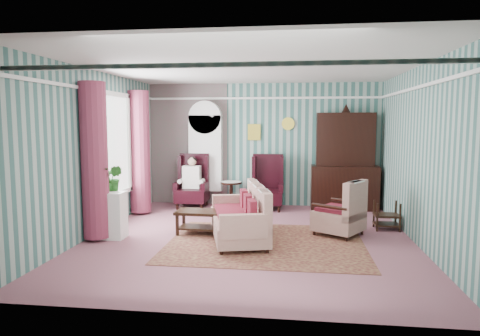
# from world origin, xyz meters

# --- Properties ---
(floor) EXTENTS (6.00, 6.00, 0.00)m
(floor) POSITION_xyz_m (0.00, 0.00, 0.00)
(floor) COLOR #935564
(floor) RESTS_ON ground
(room_shell) EXTENTS (5.53, 6.02, 2.91)m
(room_shell) POSITION_xyz_m (-0.62, 0.18, 2.01)
(room_shell) COLOR #35615B
(room_shell) RESTS_ON ground
(bookcase) EXTENTS (0.80, 0.28, 2.24)m
(bookcase) POSITION_xyz_m (-1.35, 2.84, 1.12)
(bookcase) COLOR white
(bookcase) RESTS_ON floor
(dresser_hutch) EXTENTS (1.50, 0.56, 2.36)m
(dresser_hutch) POSITION_xyz_m (1.90, 2.72, 1.18)
(dresser_hutch) COLOR black
(dresser_hutch) RESTS_ON floor
(wingback_left) EXTENTS (0.76, 0.80, 1.25)m
(wingback_left) POSITION_xyz_m (-1.60, 2.45, 0.62)
(wingback_left) COLOR black
(wingback_left) RESTS_ON floor
(wingback_right) EXTENTS (0.76, 0.80, 1.25)m
(wingback_right) POSITION_xyz_m (0.15, 2.45, 0.62)
(wingback_right) COLOR black
(wingback_right) RESTS_ON floor
(seated_woman) EXTENTS (0.44, 0.40, 1.18)m
(seated_woman) POSITION_xyz_m (-1.60, 2.45, 0.59)
(seated_woman) COLOR silver
(seated_woman) RESTS_ON floor
(round_side_table) EXTENTS (0.50, 0.50, 0.60)m
(round_side_table) POSITION_xyz_m (-0.70, 2.60, 0.30)
(round_side_table) COLOR black
(round_side_table) RESTS_ON floor
(nest_table) EXTENTS (0.45, 0.38, 0.54)m
(nest_table) POSITION_xyz_m (2.47, 0.90, 0.27)
(nest_table) COLOR black
(nest_table) RESTS_ON floor
(plant_stand) EXTENTS (0.55, 0.35, 0.80)m
(plant_stand) POSITION_xyz_m (-2.40, -0.30, 0.40)
(plant_stand) COLOR white
(plant_stand) RESTS_ON floor
(rug) EXTENTS (3.20, 2.60, 0.01)m
(rug) POSITION_xyz_m (0.30, -0.30, 0.01)
(rug) COLOR #521B1E
(rug) RESTS_ON floor
(sofa) EXTENTS (1.39, 2.05, 0.99)m
(sofa) POSITION_xyz_m (-0.18, -0.12, 0.49)
(sofa) COLOR beige
(sofa) RESTS_ON floor
(floral_armchair) EXTENTS (1.11, 1.12, 0.99)m
(floral_armchair) POSITION_xyz_m (1.54, 0.39, 0.49)
(floral_armchair) COLOR beige
(floral_armchair) RESTS_ON floor
(coffee_table) EXTENTS (0.97, 0.53, 0.42)m
(coffee_table) POSITION_xyz_m (-0.84, 0.15, 0.21)
(coffee_table) COLOR black
(coffee_table) RESTS_ON floor
(potted_plant_a) EXTENTS (0.49, 0.46, 0.44)m
(potted_plant_a) POSITION_xyz_m (-2.49, -0.44, 1.02)
(potted_plant_a) COLOR #26551A
(potted_plant_a) RESTS_ON plant_stand
(potted_plant_b) EXTENTS (0.25, 0.20, 0.45)m
(potted_plant_b) POSITION_xyz_m (-2.33, -0.15, 1.02)
(potted_plant_b) COLOR #1A531C
(potted_plant_b) RESTS_ON plant_stand
(potted_plant_c) EXTENTS (0.27, 0.27, 0.37)m
(potted_plant_c) POSITION_xyz_m (-2.44, -0.18, 0.99)
(potted_plant_c) COLOR #1C4D18
(potted_plant_c) RESTS_ON plant_stand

